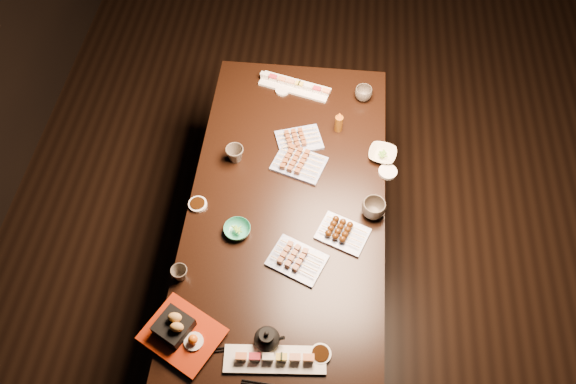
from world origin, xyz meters
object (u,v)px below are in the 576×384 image
Objects in this scene: teapot at (267,338)px; sushi_platter_far at (295,84)px; yakitori_plate_left at (299,138)px; teacup_far_right at (363,94)px; edamame_bowl_cream at (382,154)px; teacup_far_left at (235,154)px; edamame_bowl_green at (237,230)px; teacup_near_left at (180,273)px; yakitori_plate_center at (299,161)px; teacup_mid_right at (373,209)px; yakitori_plate_right at (297,258)px; sushi_platter_near at (275,358)px; tempura_tray at (181,331)px; dining_table at (287,243)px; condiment_bottle at (339,121)px.

sushi_platter_far is at bearing 85.67° from teapot.
teacup_far_right reaches higher than yakitori_plate_left.
teacup_far_left is (-0.71, -0.09, 0.02)m from edamame_bowl_cream.
teacup_near_left is at bearing -130.68° from edamame_bowl_green.
teacup_mid_right is (0.36, -0.24, 0.01)m from yakitori_plate_center.
teacup_mid_right is at bearing -65.34° from yakitori_plate_left.
teacup_far_left reaches higher than yakitori_plate_right.
sushi_platter_near reaches higher than edamame_bowl_cream.
edamame_bowl_green is at bearing -131.41° from yakitori_plate_left.
edamame_bowl_cream is at bearing 153.08° from sushi_platter_far.
sushi_platter_near is 1.00m from teacup_far_left.
tempura_tray is at bearing 92.22° from sushi_platter_far.
teacup_far_left is at bearing 159.76° from teacup_mid_right.
teacup_far_left is at bearing 102.90° from sushi_platter_near.
yakitori_plate_left is at bearing 113.62° from sushi_platter_far.
yakitori_plate_right reaches higher than edamame_bowl_cream.
yakitori_plate_left reaches higher than dining_table.
edamame_bowl_green is 0.98× the size of condiment_bottle.
teacup_near_left is 0.66m from teacup_far_left.
teacup_far_right reaches higher than dining_table.
yakitori_plate_right is at bearing -68.12° from yakitori_plate_center.
tempura_tray is at bearing -106.38° from edamame_bowl_green.
sushi_platter_near is 1.10m from yakitori_plate_left.
teacup_far_left is (-0.31, 0.00, 0.01)m from yakitori_plate_center.
teacup_mid_right is at bearing 26.28° from teacup_near_left.
teacup_near_left is at bearing -117.85° from dining_table.
edamame_bowl_green is 0.52m from teapot.
tempura_tray is at bearing -128.52° from yakitori_plate_left.
teacup_far_right is at bearing 73.32° from sushi_platter_near.
teapot reaches higher than teacup_near_left.
dining_table is at bearing 90.19° from tempura_tray.
teacup_mid_right is (0.37, -0.39, 0.02)m from yakitori_plate_left.
teacup_far_left reaches higher than edamame_bowl_cream.
tempura_tray is 4.14× the size of teacup_near_left.
teacup_far_left reaches higher than teacup_near_left.
teacup_near_left is 0.47m from teapot.
teapot is at bearing -114.56° from edamame_bowl_cream.
tempura_tray is 1.52m from teacup_far_right.
tempura_tray reaches higher than dining_table.
teacup_near_left is at bearing -143.03° from yakitori_plate_right.
teapot is at bearing 29.10° from tempura_tray.
sushi_platter_far is at bearing 109.42° from dining_table.
teacup_mid_right is at bearing 69.03° from tempura_tray.
teacup_mid_right reaches higher than yakitori_plate_center.
condiment_bottle reaches higher than teapot.
dining_table is 0.47m from yakitori_plate_center.
dining_table is at bearing 126.84° from yakitori_plate_right.
teacup_far_right is at bearing 81.40° from dining_table.
edamame_bowl_cream is (0.41, 1.04, -0.01)m from sushi_platter_near.
dining_table is 0.71m from teacup_near_left.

